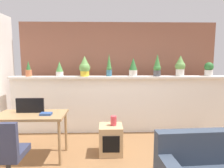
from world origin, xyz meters
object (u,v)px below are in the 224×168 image
at_px(potted_plant_7, 209,69).
at_px(tv_monitor, 30,105).
at_px(side_cube_shelf, 111,140).
at_px(vase_on_shelf, 114,121).
at_px(potted_plant_6, 180,66).
at_px(potted_plant_1, 60,69).
at_px(desk, 31,119).
at_px(potted_plant_4, 133,67).
at_px(potted_plant_0, 29,70).
at_px(potted_plant_5, 157,66).
at_px(office_chair, 6,160).
at_px(book_on_desk, 46,114).
at_px(potted_plant_2, 85,66).
at_px(potted_plant_3, 109,66).

relative_size(potted_plant_7, tv_monitor, 0.66).
xyz_separation_m(side_cube_shelf, vase_on_shelf, (0.05, 0.02, 0.33)).
bearing_deg(potted_plant_6, potted_plant_1, -179.52).
xyz_separation_m(desk, vase_on_shelf, (1.34, 0.13, -0.08)).
xyz_separation_m(potted_plant_4, tv_monitor, (-1.84, -1.03, -0.58)).
distance_m(potted_plant_0, potted_plant_7, 3.92).
bearing_deg(vase_on_shelf, side_cube_shelf, -161.23).
bearing_deg(potted_plant_5, office_chair, -140.97).
relative_size(side_cube_shelf, book_on_desk, 2.81).
bearing_deg(potted_plant_2, potted_plant_4, -1.52).
bearing_deg(tv_monitor, vase_on_shelf, 2.19).
height_order(potted_plant_0, potted_plant_4, potted_plant_4).
height_order(potted_plant_6, book_on_desk, potted_plant_6).
height_order(potted_plant_4, tv_monitor, potted_plant_4).
distance_m(potted_plant_5, desk, 2.70).
relative_size(potted_plant_3, office_chair, 0.53).
bearing_deg(tv_monitor, potted_plant_6, 20.60).
relative_size(potted_plant_4, potted_plant_6, 0.89).
relative_size(desk, vase_on_shelf, 6.76).
height_order(potted_plant_6, side_cube_shelf, potted_plant_6).
distance_m(potted_plant_3, potted_plant_6, 1.56).
relative_size(potted_plant_1, potted_plant_6, 0.71).
xyz_separation_m(potted_plant_6, side_cube_shelf, (-1.55, -1.05, -1.23)).
height_order(potted_plant_3, tv_monitor, potted_plant_3).
bearing_deg(potted_plant_6, tv_monitor, -159.40).
bearing_deg(potted_plant_4, potted_plant_0, 179.70).
xyz_separation_m(potted_plant_0, book_on_desk, (0.69, -1.19, -0.63)).
distance_m(potted_plant_1, potted_plant_2, 0.54).
bearing_deg(desk, vase_on_shelf, 5.65).
relative_size(potted_plant_0, vase_on_shelf, 2.06).
relative_size(potted_plant_5, office_chair, 0.53).
distance_m(potted_plant_1, side_cube_shelf, 1.89).
relative_size(potted_plant_1, office_chair, 0.35).
xyz_separation_m(potted_plant_2, vase_on_shelf, (0.59, -1.00, -0.89)).
relative_size(potted_plant_7, office_chair, 0.33).
relative_size(tv_monitor, office_chair, 0.50).
relative_size(vase_on_shelf, book_on_desk, 0.91).
bearing_deg(vase_on_shelf, potted_plant_5, 44.99).
distance_m(potted_plant_2, book_on_desk, 1.48).
xyz_separation_m(potted_plant_2, potted_plant_7, (2.73, 0.04, -0.06)).
bearing_deg(potted_plant_7, tv_monitor, -162.75).
distance_m(potted_plant_0, potted_plant_4, 2.23).
bearing_deg(potted_plant_3, book_on_desk, -129.94).
bearing_deg(book_on_desk, potted_plant_2, 67.40).
height_order(potted_plant_0, vase_on_shelf, potted_plant_0).
height_order(potted_plant_2, potted_plant_7, potted_plant_2).
bearing_deg(potted_plant_3, potted_plant_4, -5.56).
distance_m(potted_plant_7, side_cube_shelf, 2.70).
distance_m(office_chair, vase_on_shelf, 1.69).
height_order(vase_on_shelf, book_on_desk, book_on_desk).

